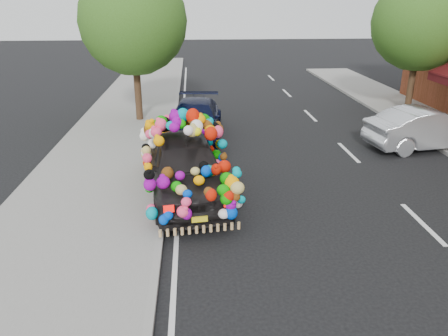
% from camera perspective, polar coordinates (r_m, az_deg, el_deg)
% --- Properties ---
extents(ground, '(100.00, 100.00, 0.00)m').
position_cam_1_polar(ground, '(9.88, 5.61, -7.97)').
color(ground, black).
rests_on(ground, ground).
extents(sidewalk, '(4.00, 60.00, 0.12)m').
position_cam_1_polar(sidewalk, '(10.10, -19.48, -8.13)').
color(sidewalk, gray).
rests_on(sidewalk, ground).
extents(kerb, '(0.15, 60.00, 0.13)m').
position_cam_1_polar(kerb, '(9.75, -8.26, -8.09)').
color(kerb, gray).
rests_on(kerb, ground).
extents(lane_markings, '(6.00, 50.00, 0.01)m').
position_cam_1_polar(lane_markings, '(11.04, 24.49, -6.61)').
color(lane_markings, silver).
rests_on(lane_markings, ground).
extents(tree_near_sidewalk, '(4.20, 4.20, 6.13)m').
position_cam_1_polar(tree_near_sidewalk, '(18.15, -11.81, 18.29)').
color(tree_near_sidewalk, '#332114').
rests_on(tree_near_sidewalk, ground).
extents(tree_far_b, '(4.00, 4.00, 5.90)m').
position_cam_1_polar(tree_far_b, '(20.85, 24.29, 16.91)').
color(tree_far_b, '#332114').
rests_on(tree_far_b, ground).
extents(plush_art_car, '(2.83, 5.08, 2.23)m').
position_cam_1_polar(plush_art_car, '(11.11, -5.09, 1.90)').
color(plush_art_car, black).
rests_on(plush_art_car, ground).
extents(navy_sedan, '(2.30, 4.77, 1.34)m').
position_cam_1_polar(navy_sedan, '(16.07, -3.86, 6.23)').
color(navy_sedan, black).
rests_on(navy_sedan, ground).
extents(silver_hatchback, '(4.41, 2.13, 1.40)m').
position_cam_1_polar(silver_hatchback, '(16.44, 25.13, 4.70)').
color(silver_hatchback, '#AFB1B7').
rests_on(silver_hatchback, ground).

